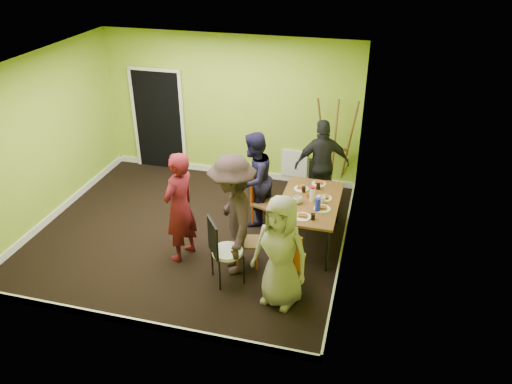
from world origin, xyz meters
TOP-DOWN VIEW (x-y plane):
  - ground at (0.00, 0.00)m, footprint 5.00×5.00m
  - room_walls at (-0.02, 0.04)m, footprint 5.04×4.54m
  - dining_table at (1.91, 0.23)m, footprint 0.90×1.50m
  - chair_left_far at (1.08, 0.54)m, footprint 0.49×0.49m
  - chair_left_near at (1.06, -0.62)m, footprint 0.42×0.42m
  - chair_back_end at (1.91, 1.31)m, footprint 0.49×0.54m
  - chair_front_end at (1.84, -1.09)m, footprint 0.43×0.43m
  - chair_bentwood at (0.90, -1.06)m, footprint 0.55×0.55m
  - easel at (2.08, 2.02)m, footprint 0.74×0.70m
  - plate_near_left at (1.72, 0.58)m, footprint 0.24×0.24m
  - plate_near_right at (1.61, -0.14)m, footprint 0.25×0.25m
  - plate_far_back at (1.97, 0.82)m, footprint 0.23×0.23m
  - plate_far_front at (1.88, -0.27)m, footprint 0.26×0.26m
  - plate_wall_back at (2.11, 0.36)m, footprint 0.25×0.25m
  - plate_wall_front at (2.13, 0.03)m, footprint 0.25×0.25m
  - thermos at (1.94, 0.24)m, footprint 0.07×0.07m
  - blue_bottle at (2.07, -0.04)m, footprint 0.08×0.08m
  - orange_bottle at (1.86, 0.34)m, footprint 0.03×0.03m
  - glass_mid at (1.77, 0.49)m, footprint 0.06×0.06m
  - glass_back at (1.98, 0.64)m, footprint 0.07×0.07m
  - glass_front at (2.04, -0.30)m, footprint 0.06×0.06m
  - cup_a at (1.74, 0.11)m, footprint 0.14×0.14m
  - cup_b at (2.10, 0.24)m, footprint 0.10×0.10m
  - person_standing at (0.12, -0.66)m, footprint 0.58×0.72m
  - person_left_far at (0.92, 0.59)m, footprint 0.80×0.92m
  - person_left_near at (0.97, -0.75)m, footprint 1.10×1.36m
  - person_back_end at (1.93, 1.42)m, footprint 1.04×0.71m
  - person_front_end at (1.78, -1.28)m, footprint 0.89×0.69m

SIDE VIEW (x-z plane):
  - ground at x=0.00m, z-range 0.00..0.00m
  - chair_left_near at x=1.06m, z-range 0.05..0.90m
  - chair_left_far at x=1.08m, z-range 0.06..0.99m
  - chair_bentwood at x=0.90m, z-range 0.05..1.07m
  - chair_front_end at x=1.84m, z-range 0.06..1.07m
  - chair_back_end at x=1.91m, z-range 0.19..1.13m
  - dining_table at x=1.91m, z-range 0.32..1.07m
  - plate_near_left at x=1.72m, z-range 0.75..0.76m
  - plate_near_right at x=1.61m, z-range 0.75..0.76m
  - plate_far_back at x=1.97m, z-range 0.75..0.76m
  - plate_far_front at x=1.88m, z-range 0.75..0.76m
  - plate_wall_back at x=2.11m, z-range 0.75..0.76m
  - plate_wall_front at x=2.13m, z-range 0.75..0.76m
  - orange_bottle at x=1.86m, z-range 0.75..0.82m
  - glass_front at x=2.04m, z-range 0.75..0.84m
  - cup_b at x=2.10m, z-range 0.75..0.84m
  - glass_back at x=1.98m, z-range 0.75..0.85m
  - glass_mid at x=1.77m, z-range 0.75..0.85m
  - person_front_end at x=1.78m, z-range 0.00..1.60m
  - cup_a at x=1.74m, z-range 0.75..0.86m
  - person_left_far at x=0.92m, z-range 0.00..1.63m
  - person_back_end at x=1.93m, z-range 0.00..1.64m
  - blue_bottle at x=2.07m, z-range 0.75..0.96m
  - thermos at x=1.94m, z-range 0.75..0.96m
  - person_standing at x=0.12m, z-range 0.00..1.74m
  - person_left_near at x=0.97m, z-range 0.00..1.83m
  - easel at x=2.08m, z-range -0.01..1.85m
  - room_walls at x=-0.02m, z-range -0.42..2.40m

